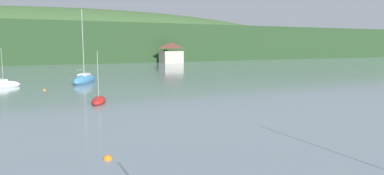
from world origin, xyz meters
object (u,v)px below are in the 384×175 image
sailboat_mid_7 (99,101)px  shore_building_westcentral (171,53)px  sailboat_far_0 (4,85)px  sailboat_far_3 (84,80)px  mooring_buoy_mid (108,159)px  mooring_buoy_near (44,90)px

sailboat_mid_7 → shore_building_westcentral: bearing=170.3°
shore_building_westcentral → sailboat_mid_7: (-37.00, -69.97, -3.21)m
shore_building_westcentral → sailboat_far_0: size_ratio=1.17×
sailboat_far_3 → mooring_buoy_mid: size_ratio=24.43×
sailboat_far_3 → mooring_buoy_near: (-6.26, -7.22, -0.48)m
shore_building_westcentral → mooring_buoy_mid: bearing=-114.3°
sailboat_mid_7 → mooring_buoy_mid: bearing=9.0°
sailboat_far_3 → sailboat_mid_7: bearing=-156.6°
sailboat_far_0 → sailboat_far_3: 11.45m
shore_building_westcentral → sailboat_far_3: (-35.46, -49.54, -2.94)m
sailboat_far_3 → sailboat_mid_7: size_ratio=2.15×
sailboat_mid_7 → mooring_buoy_mid: (-2.99, -18.49, -0.21)m
sailboat_mid_7 → sailboat_far_3: bearing=-166.1°
mooring_buoy_near → mooring_buoy_mid: mooring_buoy_mid is taller
sailboat_far_0 → shore_building_westcentral: bearing=47.0°
mooring_buoy_mid → mooring_buoy_near: bearing=93.1°
mooring_buoy_near → sailboat_mid_7: bearing=-70.3°
sailboat_far_0 → mooring_buoy_near: sailboat_far_0 is taller
sailboat_far_0 → mooring_buoy_near: (5.19, -6.88, -0.31)m
shore_building_westcentral → mooring_buoy_mid: 97.14m
sailboat_far_3 → mooring_buoy_mid: bearing=-158.9°
sailboat_far_3 → sailboat_far_0: bearing=119.4°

